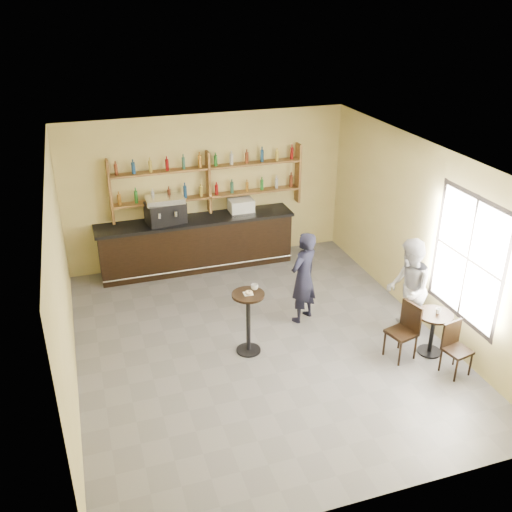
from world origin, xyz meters
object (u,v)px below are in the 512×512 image
object	(u,v)px
pastry_case	(241,206)
pedestal_table	(248,323)
man_main	(303,277)
cafe_table	(432,333)
patron_second	(408,289)
bar_counter	(197,243)
espresso_machine	(165,210)
chair_south	(458,350)
chair_west	(401,332)

from	to	relation	value
pastry_case	pedestal_table	distance (m)	3.51
man_main	cafe_table	distance (m)	2.35
cafe_table	patron_second	bearing A→B (deg)	103.17
bar_counter	patron_second	distance (m)	4.64
espresso_machine	bar_counter	bearing A→B (deg)	-9.02
man_main	chair_south	size ratio (longest dim) A/B	1.99
chair_south	patron_second	distance (m)	1.32
pastry_case	patron_second	world-z (taller)	patron_second
pastry_case	patron_second	distance (m)	4.11
bar_counter	pedestal_table	size ratio (longest dim) A/B	3.78
man_main	chair_west	world-z (taller)	man_main
chair_south	patron_second	bearing A→B (deg)	87.36
pedestal_table	chair_south	distance (m)	3.30
pedestal_table	chair_west	bearing A→B (deg)	-21.80
espresso_machine	pastry_case	distance (m)	1.61
pastry_case	pedestal_table	xyz separation A→B (m)	(-0.88, -3.31, -0.73)
bar_counter	pastry_case	xyz separation A→B (m)	(0.99, 0.00, 0.72)
chair_south	patron_second	xyz separation A→B (m)	(-0.19, 1.21, 0.47)
man_main	pastry_case	bearing A→B (deg)	-113.71
chair_west	patron_second	size ratio (longest dim) A/B	0.53
chair_south	man_main	bearing A→B (deg)	115.04
bar_counter	man_main	xyz separation A→B (m)	(1.34, -2.65, 0.29)
espresso_machine	cafe_table	size ratio (longest dim) A/B	1.02
bar_counter	cafe_table	size ratio (longest dim) A/B	5.54
bar_counter	patron_second	world-z (taller)	patron_second
pedestal_table	chair_west	world-z (taller)	pedestal_table
chair_west	chair_south	bearing A→B (deg)	28.02
espresso_machine	pedestal_table	bearing A→B (deg)	-86.69
man_main	cafe_table	size ratio (longest dim) A/B	2.29
espresso_machine	chair_south	size ratio (longest dim) A/B	0.89
patron_second	espresso_machine	bearing A→B (deg)	-109.27
patron_second	cafe_table	bearing A→B (deg)	40.86
pastry_case	patron_second	xyz separation A→B (m)	(1.82, -3.67, -0.38)
man_main	pedestal_table	bearing A→B (deg)	-2.87
man_main	patron_second	distance (m)	1.79
pedestal_table	cafe_table	world-z (taller)	pedestal_table
bar_counter	man_main	world-z (taller)	man_main
cafe_table	patron_second	world-z (taller)	patron_second
chair_west	patron_second	bearing A→B (deg)	129.58
espresso_machine	patron_second	world-z (taller)	patron_second
pastry_case	espresso_machine	bearing A→B (deg)	173.34
chair_west	patron_second	distance (m)	0.81
pastry_case	bar_counter	bearing A→B (deg)	173.34
espresso_machine	chair_south	distance (m)	6.15
cafe_table	chair_west	xyz separation A→B (m)	(-0.55, 0.05, 0.10)
pastry_case	chair_south	xyz separation A→B (m)	(2.02, -4.88, -0.85)
espresso_machine	chair_west	xyz separation A→B (m)	(3.02, -4.23, -0.92)
espresso_machine	pastry_case	xyz separation A→B (m)	(1.60, 0.00, -0.12)
espresso_machine	chair_south	bearing A→B (deg)	-62.47
pastry_case	chair_south	world-z (taller)	pastry_case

